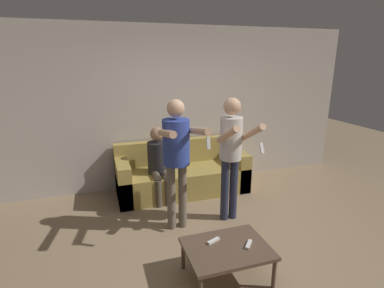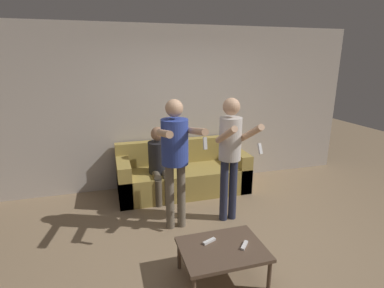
# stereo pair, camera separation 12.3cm
# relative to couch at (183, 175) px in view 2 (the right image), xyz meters

# --- Properties ---
(ground_plane) EXTENTS (14.00, 14.00, 0.00)m
(ground_plane) POSITION_rel_couch_xyz_m (0.05, -1.73, -0.29)
(ground_plane) COLOR #937A5B
(wall_back) EXTENTS (6.40, 0.06, 2.70)m
(wall_back) POSITION_rel_couch_xyz_m (0.05, 0.43, 1.06)
(wall_back) COLOR beige
(wall_back) RESTS_ON ground_plane
(couch) EXTENTS (2.14, 0.80, 0.83)m
(couch) POSITION_rel_couch_xyz_m (0.00, 0.00, 0.00)
(couch) COLOR #AD9347
(couch) RESTS_ON ground_plane
(person_standing_left) EXTENTS (0.46, 0.81, 1.70)m
(person_standing_left) POSITION_rel_couch_xyz_m (-0.37, -1.09, 0.79)
(person_standing_left) COLOR #6B6051
(person_standing_left) RESTS_ON ground_plane
(person_standing_right) EXTENTS (0.41, 0.68, 1.69)m
(person_standing_right) POSITION_rel_couch_xyz_m (0.37, -1.09, 0.76)
(person_standing_right) COLOR #282D47
(person_standing_right) RESTS_ON ground_plane
(person_seated) EXTENTS (0.32, 0.54, 1.16)m
(person_seated) POSITION_rel_couch_xyz_m (-0.42, -0.16, 0.35)
(person_seated) COLOR brown
(person_seated) RESTS_ON ground_plane
(coffee_table) EXTENTS (0.83, 0.63, 0.36)m
(coffee_table) POSITION_rel_couch_xyz_m (-0.15, -2.16, 0.04)
(coffee_table) COLOR brown
(coffee_table) RESTS_ON ground_plane
(remote_near) EXTENTS (0.13, 0.14, 0.02)m
(remote_near) POSITION_rel_couch_xyz_m (0.07, -2.20, 0.08)
(remote_near) COLOR white
(remote_near) RESTS_ON coffee_table
(remote_far) EXTENTS (0.15, 0.09, 0.02)m
(remote_far) POSITION_rel_couch_xyz_m (-0.25, -2.03, 0.08)
(remote_far) COLOR white
(remote_far) RESTS_ON coffee_table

